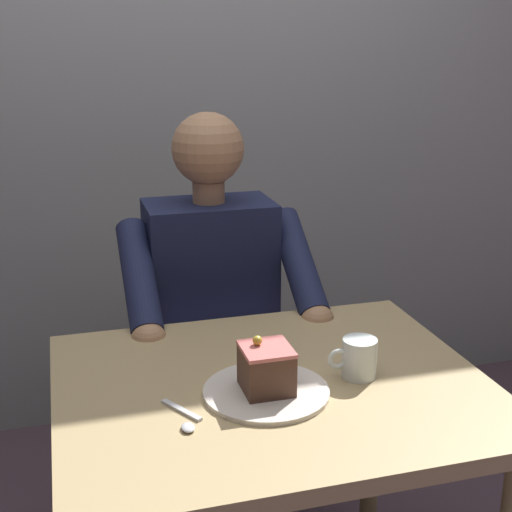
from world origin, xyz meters
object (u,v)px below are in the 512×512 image
Objects in this scene: coffee_cup at (358,357)px; chair at (206,353)px; seated_person at (217,327)px; cake_slice at (266,368)px; dessert_spoon at (185,419)px; dining_table at (272,424)px.

chair is at bearing -76.02° from coffee_cup.
seated_person is 0.61m from cake_slice.
seated_person reaches higher than dessert_spoon.
cake_slice is 0.20m from dessert_spoon.
dessert_spoon is (0.18, 0.06, -0.05)m from cake_slice.
dining_table is at bearing -152.74° from dessert_spoon.
dessert_spoon reaches higher than dining_table.
dining_table is at bearing 90.00° from seated_person.
coffee_cup is at bearing 103.98° from chair.
cake_slice is (0.03, 0.59, 0.15)m from seated_person.
dining_table is 0.54m from seated_person.
chair reaches higher than coffee_cup.
dessert_spoon is (0.21, 0.65, 0.10)m from seated_person.
chair is at bearing -90.00° from seated_person.
dining_table is 0.26m from dessert_spoon.
chair reaches higher than dessert_spoon.
coffee_cup is 0.40m from dessert_spoon.
cake_slice is 0.82× the size of dessert_spoon.
coffee_cup reaches higher than dining_table.
coffee_cup is (-0.21, -0.02, -0.01)m from cake_slice.
cake_slice is at bearing 58.38° from dining_table.
coffee_cup reaches higher than dessert_spoon.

